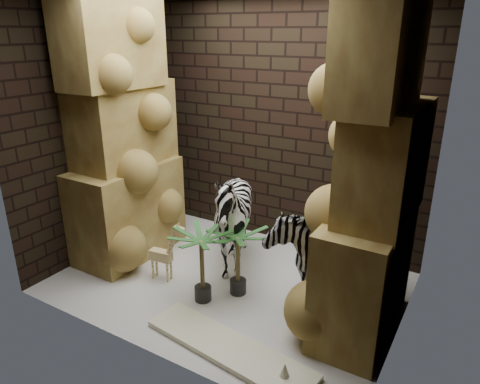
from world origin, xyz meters
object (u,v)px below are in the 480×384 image
Objects in this scene: zebra_left at (233,226)px; giraffe_toy at (161,249)px; palm_front at (238,261)px; palm_back at (202,267)px; surfboard at (229,348)px; zebra_right at (311,237)px.

zebra_left is 0.81m from giraffe_toy.
palm_back reaches higher than palm_front.
palm_front is at bearing -33.69° from zebra_left.
palm_front is 0.94m from surfboard.
giraffe_toy is 0.95× the size of palm_back.
palm_front is (0.85, 0.19, 0.00)m from giraffe_toy.
zebra_left is 0.80× the size of surfboard.
zebra_right reaches higher than zebra_left.
palm_front is at bearing 5.04° from giraffe_toy.
zebra_right is 0.81× the size of surfboard.
palm_back is at bearing -129.46° from palm_front.
palm_front is at bearing 122.69° from surfboard.
palm_back is 0.88m from surfboard.
zebra_right is 1.11m from palm_back.
giraffe_toy is at bearing -167.63° from palm_front.
palm_front reaches higher than giraffe_toy.
zebra_right reaches higher than palm_back.
giraffe_toy is (-1.47, -0.56, -0.28)m from zebra_right.
zebra_left is 0.46m from palm_front.
giraffe_toy is at bearing -123.25° from zebra_left.
zebra_right is 1.78× the size of giraffe_toy.
zebra_left is at bearing 126.86° from surfboard.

